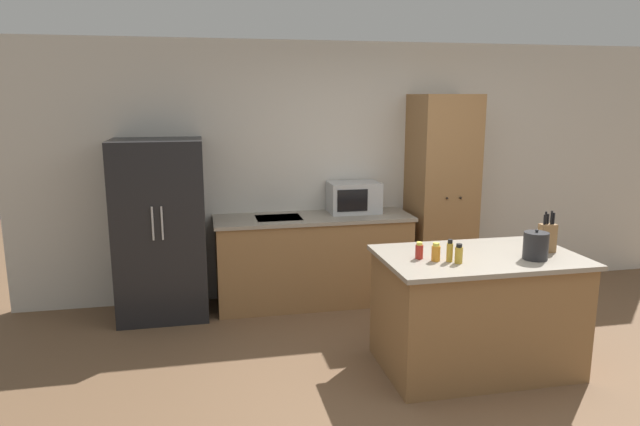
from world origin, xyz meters
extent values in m
plane|color=brown|center=(0.00, 0.00, 0.00)|extent=(14.00, 14.00, 0.00)
cube|color=beige|center=(0.00, 2.33, 1.30)|extent=(7.20, 0.06, 2.60)
cube|color=black|center=(-2.14, 1.97, 0.84)|extent=(0.82, 0.66, 1.68)
cylinder|color=silver|center=(-2.18, 1.63, 0.97)|extent=(0.02, 0.02, 0.30)
cylinder|color=silver|center=(-2.10, 1.63, 0.97)|extent=(0.02, 0.02, 0.30)
cube|color=olive|center=(-0.68, 2.00, 0.43)|extent=(1.92, 0.59, 0.86)
cube|color=gray|center=(-0.68, 2.00, 0.88)|extent=(1.96, 0.63, 0.03)
cube|color=#9EA0A3|center=(-1.02, 2.00, 0.89)|extent=(0.44, 0.34, 0.01)
cube|color=olive|center=(0.67, 2.00, 1.04)|extent=(0.60, 0.59, 2.08)
sphere|color=black|center=(0.59, 1.69, 1.08)|extent=(0.02, 0.02, 0.02)
sphere|color=black|center=(0.74, 1.69, 1.08)|extent=(0.02, 0.02, 0.02)
cube|color=olive|center=(0.26, 0.37, 0.43)|extent=(1.42, 0.86, 0.86)
cube|color=gray|center=(0.26, 0.37, 0.88)|extent=(1.48, 0.92, 0.03)
cube|color=#B2B5B7|center=(-0.23, 2.11, 1.05)|extent=(0.51, 0.34, 0.31)
cube|color=black|center=(-0.30, 1.93, 1.05)|extent=(0.31, 0.01, 0.22)
cube|color=olive|center=(0.80, 0.33, 1.00)|extent=(0.12, 0.08, 0.22)
cylinder|color=black|center=(0.76, 0.33, 1.15)|extent=(0.02, 0.02, 0.08)
cylinder|color=black|center=(0.78, 0.34, 1.16)|extent=(0.02, 0.02, 0.10)
cylinder|color=black|center=(0.80, 0.34, 1.15)|extent=(0.02, 0.02, 0.08)
cylinder|color=black|center=(0.82, 0.33, 1.17)|extent=(0.02, 0.02, 0.10)
cylinder|color=black|center=(0.84, 0.33, 1.16)|extent=(0.02, 0.02, 0.09)
cylinder|color=gold|center=(0.01, 0.20, 0.95)|extent=(0.06, 0.06, 0.12)
cylinder|color=black|center=(0.01, 0.20, 1.03)|extent=(0.04, 0.04, 0.03)
cylinder|color=gold|center=(-0.03, 0.25, 0.96)|extent=(0.05, 0.05, 0.13)
cylinder|color=black|center=(-0.03, 0.25, 1.05)|extent=(0.03, 0.03, 0.03)
cylinder|color=orange|center=(-0.12, 0.28, 0.95)|extent=(0.06, 0.06, 0.11)
cylinder|color=#E5DB4C|center=(-0.12, 0.28, 1.02)|extent=(0.05, 0.05, 0.02)
cylinder|color=#B2281E|center=(-0.22, 0.36, 0.95)|extent=(0.06, 0.06, 0.10)
cylinder|color=#E5DB4C|center=(-0.22, 0.36, 1.01)|extent=(0.04, 0.04, 0.02)
cylinder|color=#232326|center=(0.61, 0.18, 1.00)|extent=(0.18, 0.18, 0.20)
sphere|color=#262628|center=(0.61, 0.18, 1.11)|extent=(0.02, 0.02, 0.02)
camera|label=1|loc=(-1.75, -3.41, 2.06)|focal=32.00mm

